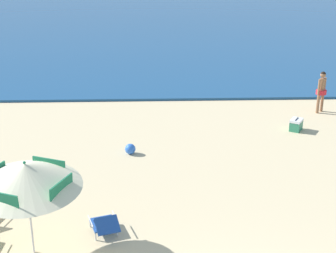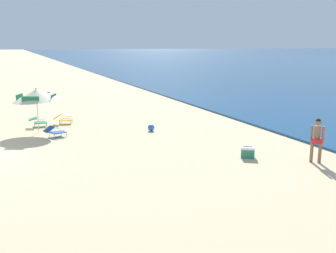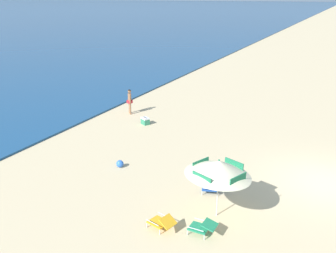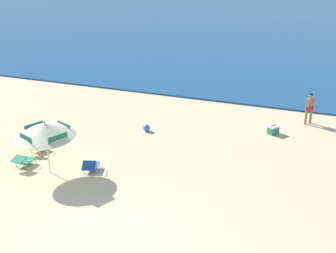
# 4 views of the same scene
# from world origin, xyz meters

# --- Properties ---
(ground_plane) EXTENTS (800.00, 800.00, 0.00)m
(ground_plane) POSITION_xyz_m (0.00, 0.00, 0.00)
(ground_plane) COLOR #D1BA8E
(beach_umbrella_striped_main) EXTENTS (2.88, 2.90, 2.11)m
(beach_umbrella_striped_main) POSITION_xyz_m (-4.09, 3.31, 1.77)
(beach_umbrella_striped_main) COLOR silver
(beach_umbrella_striped_main) RESTS_ON ground
(lounge_chair_under_umbrella) EXTENTS (0.60, 0.88, 0.50)m
(lounge_chair_under_umbrella) POSITION_xyz_m (-5.33, 3.35, 0.28)
(lounge_chair_under_umbrella) COLOR #1E7F56
(lounge_chair_under_umbrella) RESTS_ON ground
(lounge_chair_beside_umbrella) EXTENTS (0.76, 1.00, 0.52)m
(lounge_chair_beside_umbrella) POSITION_xyz_m (-5.63, 4.63, 0.27)
(lounge_chair_beside_umbrella) COLOR gold
(lounge_chair_beside_umbrella) RESTS_ON ground
(lounge_chair_facing_sea) EXTENTS (0.79, 1.01, 0.52)m
(lounge_chair_facing_sea) POSITION_xyz_m (-2.65, 3.91, 0.27)
(lounge_chair_facing_sea) COLOR #1E4799
(lounge_chair_facing_sea) RESTS_ON ground
(person_standing_near_shore) EXTENTS (0.38, 0.38, 1.57)m
(person_standing_near_shore) POSITION_xyz_m (4.72, 12.01, 0.91)
(person_standing_near_shore) COLOR #8C6042
(person_standing_near_shore) RESTS_ON ground
(cooler_box) EXTENTS (0.56, 0.60, 0.43)m
(cooler_box) POSITION_xyz_m (3.32, 10.14, 0.20)
(cooler_box) COLOR #2D7F5B
(cooler_box) RESTS_ON ground
(beach_ball) EXTENTS (0.32, 0.32, 0.32)m
(beach_ball) POSITION_xyz_m (-2.26, 8.34, 0.16)
(beach_ball) COLOR blue
(beach_ball) RESTS_ON ground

